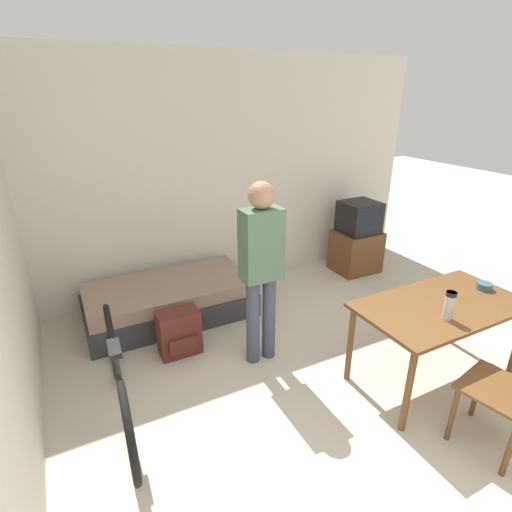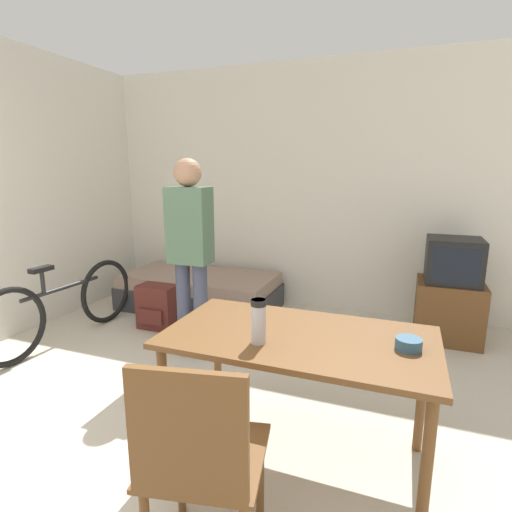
% 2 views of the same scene
% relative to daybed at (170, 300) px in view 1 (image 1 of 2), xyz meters
% --- Properties ---
extents(ground_plane, '(20.00, 20.00, 0.00)m').
position_rel_daybed_xyz_m(ground_plane, '(0.89, -2.84, -0.20)').
color(ground_plane, beige).
extents(wall_back, '(5.34, 0.06, 2.70)m').
position_rel_daybed_xyz_m(wall_back, '(0.89, 0.55, 1.15)').
color(wall_back, silver).
rests_on(wall_back, ground_plane).
extents(daybed, '(1.75, 0.88, 0.40)m').
position_rel_daybed_xyz_m(daybed, '(0.00, 0.00, 0.00)').
color(daybed, '#333338').
rests_on(daybed, ground_plane).
extents(tv, '(0.57, 0.49, 0.96)m').
position_rel_daybed_xyz_m(tv, '(2.58, 0.04, 0.25)').
color(tv, brown).
rests_on(tv, ground_plane).
extents(dining_table, '(1.37, 0.74, 0.73)m').
position_rel_daybed_xyz_m(dining_table, '(1.68, -2.01, 0.45)').
color(dining_table, brown).
rests_on(dining_table, ground_plane).
extents(bicycle, '(0.14, 1.70, 0.75)m').
position_rel_daybed_xyz_m(bicycle, '(-0.72, -1.25, 0.14)').
color(bicycle, black).
rests_on(bicycle, ground_plane).
extents(person_standing, '(0.34, 0.22, 1.65)m').
position_rel_daybed_xyz_m(person_standing, '(0.53, -1.10, 0.76)').
color(person_standing, '#3D4256').
rests_on(person_standing, ground_plane).
extents(thermos_flask, '(0.08, 0.08, 0.22)m').
position_rel_daybed_xyz_m(thermos_flask, '(1.52, -2.17, 0.66)').
color(thermos_flask, '#B7B7BC').
rests_on(thermos_flask, dining_table).
extents(mate_bowl, '(0.12, 0.12, 0.06)m').
position_rel_daybed_xyz_m(mate_bowl, '(2.21, -1.99, 0.56)').
color(mate_bowl, '#335670').
rests_on(mate_bowl, dining_table).
extents(backpack, '(0.38, 0.26, 0.44)m').
position_rel_daybed_xyz_m(backpack, '(-0.10, -0.68, 0.02)').
color(backpack, '#56231E').
rests_on(backpack, ground_plane).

